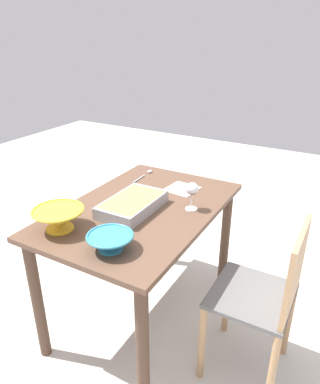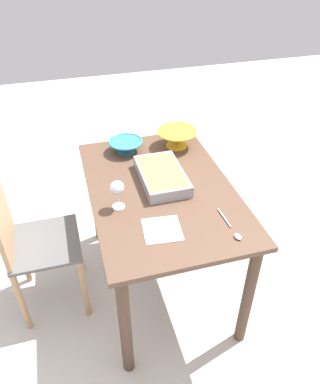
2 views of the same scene
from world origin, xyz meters
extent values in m
plane|color=beige|center=(0.00, 0.00, 0.00)|extent=(8.00, 8.00, 0.00)
cube|color=brown|center=(0.00, 0.00, 0.75)|extent=(1.17, 0.77, 0.03)
cylinder|color=#493427|center=(-0.52, -0.32, 0.37)|extent=(0.06, 0.06, 0.74)
cylinder|color=#493427|center=(0.52, -0.32, 0.37)|extent=(0.06, 0.06, 0.74)
cylinder|color=#493427|center=(-0.52, 0.32, 0.37)|extent=(0.06, 0.06, 0.74)
cylinder|color=#493427|center=(0.52, 0.32, 0.37)|extent=(0.06, 0.06, 0.74)
cube|color=#595959|center=(0.05, 0.66, 0.47)|extent=(0.40, 0.38, 0.02)
cube|color=tan|center=(0.05, 0.84, 0.68)|extent=(0.38, 0.02, 0.40)
cylinder|color=tan|center=(-0.13, 0.49, 0.23)|extent=(0.04, 0.04, 0.46)
cylinder|color=tan|center=(0.24, 0.49, 0.23)|extent=(0.04, 0.04, 0.46)
cylinder|color=tan|center=(-0.13, 0.84, 0.23)|extent=(0.04, 0.04, 0.46)
cylinder|color=tan|center=(0.24, 0.84, 0.23)|extent=(0.04, 0.04, 0.46)
cylinder|color=white|center=(-0.11, 0.25, 0.77)|extent=(0.07, 0.07, 0.01)
cylinder|color=white|center=(-0.11, 0.25, 0.82)|extent=(0.01, 0.01, 0.09)
ellipsoid|color=white|center=(-0.11, 0.25, 0.89)|extent=(0.07, 0.07, 0.07)
ellipsoid|color=#4C0A19|center=(-0.11, 0.25, 0.88)|extent=(0.06, 0.06, 0.04)
cube|color=#99999E|center=(0.05, -0.02, 0.80)|extent=(0.39, 0.23, 0.07)
cube|color=tan|center=(0.05, -0.02, 0.82)|extent=(0.35, 0.21, 0.02)
cylinder|color=teal|center=(0.42, 0.10, 0.77)|extent=(0.11, 0.11, 0.01)
cone|color=teal|center=(0.42, 0.10, 0.81)|extent=(0.20, 0.20, 0.06)
torus|color=teal|center=(0.42, 0.10, 0.84)|extent=(0.21, 0.21, 0.01)
cylinder|color=yellow|center=(0.40, -0.22, 0.77)|extent=(0.13, 0.13, 0.01)
cone|color=yellow|center=(0.40, -0.22, 0.82)|extent=(0.24, 0.24, 0.10)
torus|color=yellow|center=(0.40, -0.22, 0.87)|extent=(0.25, 0.25, 0.01)
cylinder|color=silver|center=(-0.33, -0.23, 0.77)|extent=(0.14, 0.01, 0.01)
ellipsoid|color=silver|center=(-0.48, -0.23, 0.77)|extent=(0.05, 0.03, 0.01)
cube|color=white|center=(-0.33, 0.09, 0.77)|extent=(0.20, 0.19, 0.00)
camera|label=1|loc=(1.49, 0.96, 1.65)|focal=33.46mm
camera|label=2|loc=(-1.58, 0.45, 1.96)|focal=34.97mm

